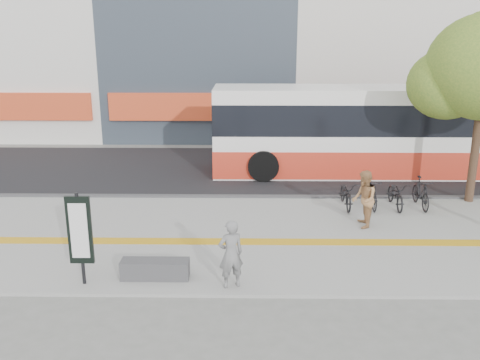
{
  "coord_description": "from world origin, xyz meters",
  "views": [
    {
      "loc": [
        -0.44,
        -12.23,
        5.69
      ],
      "look_at": [
        -0.64,
        2.0,
        1.58
      ],
      "focal_mm": 38.52,
      "sensor_mm": 36.0,
      "label": 1
    }
  ],
  "objects_px": {
    "bench": "(155,269)",
    "signboard": "(80,232)",
    "pedestrian_tan": "(364,199)",
    "seated_woman": "(231,254)",
    "bus": "(376,133)"
  },
  "relations": [
    {
      "from": "bench",
      "to": "pedestrian_tan",
      "type": "bearing_deg",
      "value": 31.31
    },
    {
      "from": "pedestrian_tan",
      "to": "seated_woman",
      "type": "bearing_deg",
      "value": -40.7
    },
    {
      "from": "signboard",
      "to": "pedestrian_tan",
      "type": "relative_size",
      "value": 1.28
    },
    {
      "from": "seated_woman",
      "to": "pedestrian_tan",
      "type": "distance_m",
      "value": 5.38
    },
    {
      "from": "signboard",
      "to": "seated_woman",
      "type": "relative_size",
      "value": 1.37
    },
    {
      "from": "signboard",
      "to": "pedestrian_tan",
      "type": "bearing_deg",
      "value": 27.28
    },
    {
      "from": "bus",
      "to": "pedestrian_tan",
      "type": "bearing_deg",
      "value": -105.86
    },
    {
      "from": "seated_woman",
      "to": "pedestrian_tan",
      "type": "bearing_deg",
      "value": -156.73
    },
    {
      "from": "bench",
      "to": "pedestrian_tan",
      "type": "distance_m",
      "value": 6.59
    },
    {
      "from": "bench",
      "to": "signboard",
      "type": "relative_size",
      "value": 0.73
    },
    {
      "from": "bench",
      "to": "pedestrian_tan",
      "type": "relative_size",
      "value": 0.93
    },
    {
      "from": "seated_woman",
      "to": "signboard",
      "type": "bearing_deg",
      "value": -23.36
    },
    {
      "from": "bench",
      "to": "signboard",
      "type": "height_order",
      "value": "signboard"
    },
    {
      "from": "bench",
      "to": "bus",
      "type": "distance_m",
      "value": 12.28
    },
    {
      "from": "bench",
      "to": "signboard",
      "type": "bearing_deg",
      "value": -169.19
    }
  ]
}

